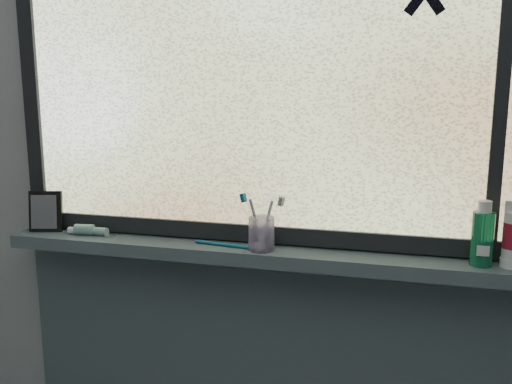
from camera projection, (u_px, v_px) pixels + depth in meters
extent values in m
cube|color=#9EA3A8|center=(274.00, 165.00, 1.67)|extent=(3.00, 0.01, 2.50)
cube|color=#45555D|center=(267.00, 255.00, 1.64)|extent=(1.62, 0.14, 0.04)
cube|color=silver|center=(272.00, 67.00, 1.59)|extent=(1.50, 0.01, 1.00)
cube|color=black|center=(271.00, 234.00, 1.68)|extent=(1.60, 0.03, 0.05)
cube|color=black|center=(31.00, 69.00, 1.78)|extent=(0.05, 0.03, 1.10)
cube|color=black|center=(504.00, 66.00, 1.44)|extent=(0.03, 0.03, 1.00)
cube|color=black|center=(46.00, 211.00, 1.82)|extent=(0.11, 0.08, 0.13)
cylinder|color=#BDA6DC|center=(261.00, 234.00, 1.61)|extent=(0.09, 0.09, 0.10)
cylinder|color=#1B8E5A|center=(483.00, 233.00, 1.47)|extent=(0.06, 0.06, 0.14)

